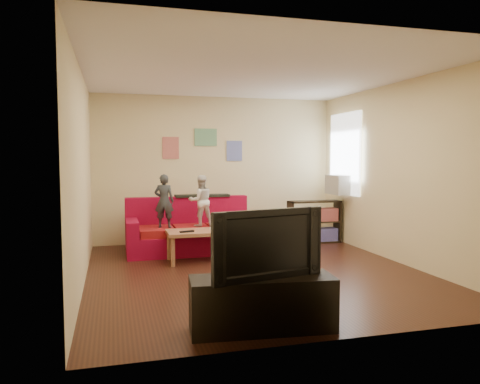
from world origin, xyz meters
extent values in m
cube|color=#3E1E13|center=(0.00, 0.00, -0.01)|extent=(4.50, 5.00, 0.01)
cube|color=white|center=(0.00, 0.00, 2.71)|extent=(4.50, 5.00, 0.01)
cube|color=beige|center=(0.00, 2.50, 1.35)|extent=(4.50, 0.01, 2.70)
cube|color=beige|center=(0.00, -2.50, 1.35)|extent=(4.50, 0.01, 2.70)
cube|color=beige|center=(-2.25, 0.00, 1.35)|extent=(0.01, 5.00, 2.70)
cube|color=beige|center=(2.25, 0.00, 1.35)|extent=(0.01, 5.00, 2.70)
cube|color=maroon|center=(-0.64, 1.57, 0.16)|extent=(2.11, 0.95, 0.32)
cube|color=maroon|center=(-0.64, 1.95, 0.61)|extent=(2.11, 0.19, 0.58)
cube|color=maroon|center=(-1.60, 1.57, 0.45)|extent=(0.19, 0.95, 0.26)
cube|color=maroon|center=(0.32, 1.57, 0.45)|extent=(0.19, 0.95, 0.26)
cube|color=maroon|center=(-1.22, 1.50, 0.38)|extent=(0.55, 0.72, 0.13)
cube|color=maroon|center=(-0.64, 1.50, 0.38)|extent=(0.55, 0.72, 0.13)
cube|color=maroon|center=(-0.06, 1.50, 0.38)|extent=(0.55, 0.72, 0.13)
cube|color=black|center=(-0.37, 1.95, 0.91)|extent=(0.95, 0.23, 0.04)
imported|color=#2E3337|center=(-1.09, 1.47, 0.88)|extent=(0.36, 0.29, 0.87)
imported|color=silver|center=(-0.49, 1.47, 0.87)|extent=(0.44, 0.36, 0.84)
cube|color=#AB724E|center=(-0.59, 0.84, 0.45)|extent=(1.06, 0.58, 0.05)
cylinder|color=#AB724E|center=(-1.06, 0.60, 0.21)|extent=(0.06, 0.06, 0.42)
cylinder|color=#AB724E|center=(-0.11, 0.60, 0.21)|extent=(0.06, 0.06, 0.42)
cylinder|color=#AB724E|center=(-1.06, 1.07, 0.21)|extent=(0.06, 0.06, 0.42)
cylinder|color=#AB724E|center=(-0.11, 1.07, 0.21)|extent=(0.06, 0.06, 0.42)
cube|color=black|center=(-0.84, 0.72, 0.49)|extent=(0.22, 0.11, 0.02)
cube|color=silver|center=(-0.39, 0.89, 0.49)|extent=(0.15, 0.07, 0.03)
cube|color=black|center=(1.23, 1.81, 0.39)|extent=(0.03, 0.29, 0.78)
cube|color=black|center=(2.17, 1.81, 0.39)|extent=(0.03, 0.29, 0.78)
cube|color=black|center=(1.70, 1.81, 0.01)|extent=(0.98, 0.29, 0.03)
cube|color=black|center=(1.70, 1.81, 0.77)|extent=(0.98, 0.29, 0.03)
cube|color=black|center=(1.70, 1.81, 0.39)|extent=(0.92, 0.29, 0.02)
cube|color=#3F3F8C|center=(1.70, 1.81, 0.15)|extent=(0.86, 0.25, 0.23)
cube|color=brown|center=(1.70, 1.81, 0.52)|extent=(0.86, 0.25, 0.23)
cube|color=white|center=(2.22, 1.65, 1.64)|extent=(0.04, 1.08, 1.48)
cube|color=#B7B2A3|center=(2.10, 1.65, 1.08)|extent=(0.28, 0.55, 0.35)
cube|color=#D87266|center=(-0.85, 2.48, 1.75)|extent=(0.30, 0.01, 0.40)
cube|color=#72B27F|center=(-0.20, 2.48, 1.95)|extent=(0.42, 0.01, 0.32)
cube|color=#727FCC|center=(0.35, 2.48, 1.70)|extent=(0.30, 0.01, 0.38)
cube|color=white|center=(1.14, 1.68, 0.13)|extent=(0.45, 0.34, 0.27)
cube|color=white|center=(1.14, 1.68, 0.30)|extent=(0.47, 0.36, 0.06)
cube|color=black|center=(1.14, 1.51, 0.15)|extent=(0.20, 0.00, 0.07)
cube|color=black|center=(-0.58, -2.10, 0.25)|extent=(1.36, 0.57, 0.50)
imported|color=black|center=(-0.58, -2.10, 0.81)|extent=(1.11, 0.37, 0.63)
sphere|color=silver|center=(0.10, 0.75, 0.06)|extent=(0.13, 0.13, 0.11)
camera|label=1|loc=(-1.88, -6.09, 1.59)|focal=35.00mm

